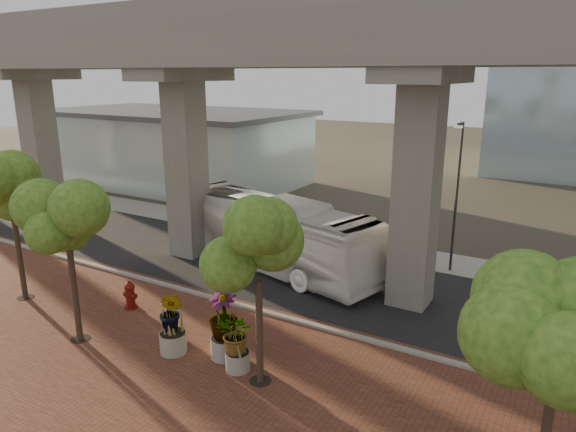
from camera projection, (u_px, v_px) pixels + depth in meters
The scene contains 18 objects.
ground at pixel (264, 290), 22.98m from camera, with size 160.00×160.00×0.00m, color #322D24.
brick_plaza at pixel (127, 377), 16.33m from camera, with size 70.00×13.00×0.06m, color brown.
asphalt_road at pixel (287, 275), 24.63m from camera, with size 90.00×8.00×0.04m, color black.
curb_strip at pixel (238, 305), 21.30m from camera, with size 70.00×0.25×0.16m, color gray.
far_sidewalk at pixel (336, 243), 29.19m from camera, with size 90.00×3.00×0.06m, color gray.
transit_viaduct at pixel (287, 122), 22.68m from camera, with size 72.00×5.60×12.40m.
station_pavilion at pixel (173, 146), 45.19m from camera, with size 23.00×13.00×6.30m.
transit_bus at pixel (271, 233), 25.39m from camera, with size 2.94×12.50×3.48m, color white.
fire_hydrant at pixel (130, 295), 20.95m from camera, with size 0.59×0.53×1.18m.
planter_front at pixel (237, 337), 16.38m from camera, with size 1.78×1.78×1.96m.
planter_right at pixel (223, 317), 17.04m from camera, with size 2.27×2.27×2.43m.
planter_left at pixel (172, 316), 17.38m from camera, with size 2.05×2.05×2.26m.
street_tree_far_west at pixel (10, 194), 20.82m from camera, with size 3.87×3.87×6.37m.
street_tree_near_west at pixel (67, 225), 17.45m from camera, with size 3.08×3.08×5.76m.
street_tree_near_east at pixel (258, 247), 14.87m from camera, with size 3.74×3.74×6.18m.
street_tree_far_east at pixel (562, 332), 10.79m from camera, with size 3.76×3.76×5.78m.
streetlamp_west at pixel (176, 159), 31.12m from camera, with size 0.37×1.08×7.48m.
streetlamp_east at pixel (457, 188), 23.95m from camera, with size 0.36×1.05×7.22m.
Camera 1 is at (11.72, -17.75, 9.35)m, focal length 32.00 mm.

